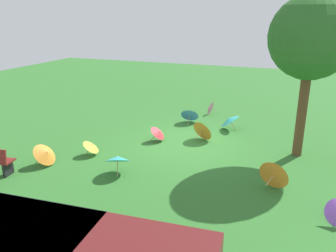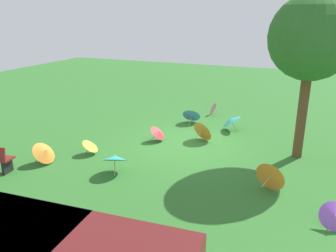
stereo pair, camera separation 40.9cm
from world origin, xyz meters
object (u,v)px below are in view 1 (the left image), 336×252
(parasol_orange_4, at_px, (204,130))
(parasol_yellow_3, at_px, (92,146))
(parasol_orange_2, at_px, (275,174))
(parasol_blue_0, at_px, (190,114))
(parasol_orange_0, at_px, (46,154))
(parasol_teal_2, at_px, (229,120))
(shade_tree, at_px, (311,38))
(parasol_red_1, at_px, (158,132))
(parasol_pink_0, at_px, (209,108))
(parasol_teal_0, at_px, (118,159))

(parasol_orange_4, xyz_separation_m, parasol_yellow_3, (3.17, 2.80, -0.08))
(parasol_orange_2, relative_size, parasol_blue_0, 1.08)
(parasol_blue_0, bearing_deg, parasol_orange_4, 120.80)
(parasol_orange_0, xyz_separation_m, parasol_teal_2, (-4.76, -5.57, 0.04))
(shade_tree, distance_m, parasol_yellow_3, 7.89)
(parasol_red_1, relative_size, parasol_yellow_3, 0.88)
(parasol_pink_0, relative_size, parasol_orange_2, 0.71)
(parasol_pink_0, relative_size, parasol_blue_0, 0.77)
(parasol_teal_2, bearing_deg, parasol_orange_4, 66.76)
(parasol_teal_0, relative_size, parasol_yellow_3, 1.36)
(parasol_orange_4, bearing_deg, parasol_pink_0, -79.24)
(parasol_orange_2, bearing_deg, parasol_teal_2, -64.28)
(parasol_orange_0, height_order, parasol_teal_0, parasol_orange_0)
(parasol_red_1, distance_m, parasol_blue_0, 2.71)
(parasol_teal_2, height_order, parasol_blue_0, parasol_blue_0)
(parasol_orange_2, relative_size, parasol_yellow_3, 1.27)
(parasol_orange_2, bearing_deg, shade_tree, -101.33)
(parasol_teal_0, height_order, parasol_blue_0, parasol_blue_0)
(parasol_red_1, height_order, parasol_blue_0, parasol_blue_0)
(parasol_orange_4, xyz_separation_m, parasol_blue_0, (1.16, -1.94, -0.03))
(parasol_pink_0, bearing_deg, parasol_blue_0, 72.28)
(parasol_pink_0, bearing_deg, parasol_red_1, 78.01)
(shade_tree, xyz_separation_m, parasol_orange_2, (0.54, 2.71, -3.47))
(shade_tree, xyz_separation_m, parasol_red_1, (4.95, 0.48, -3.55))
(shade_tree, relative_size, parasol_orange_4, 5.46)
(parasol_red_1, height_order, parasol_orange_4, parasol_orange_4)
(parasol_yellow_3, bearing_deg, parasol_red_1, -128.08)
(parasol_teal_0, bearing_deg, parasol_orange_0, 6.40)
(parasol_pink_0, bearing_deg, shade_tree, 137.22)
(parasol_red_1, distance_m, parasol_orange_2, 4.94)
(parasol_pink_0, relative_size, parasol_red_1, 1.03)
(parasol_pink_0, xyz_separation_m, parasol_red_1, (0.90, 4.23, 0.04))
(parasol_orange_0, relative_size, parasol_orange_2, 0.87)
(parasol_red_1, height_order, parasol_orange_2, parasol_orange_2)
(parasol_pink_0, height_order, parasol_orange_2, parasol_orange_2)
(parasol_pink_0, relative_size, parasol_yellow_3, 0.91)
(shade_tree, distance_m, parasol_red_1, 6.11)
(parasol_pink_0, bearing_deg, parasol_teal_2, 124.56)
(parasol_pink_0, relative_size, parasol_teal_0, 0.66)
(parasol_teal_2, distance_m, parasol_yellow_3, 5.81)
(parasol_red_1, xyz_separation_m, parasol_orange_4, (-1.56, -0.74, 0.06))
(shade_tree, bearing_deg, parasol_orange_4, -4.43)
(parasol_orange_0, height_order, parasol_teal_2, parasol_orange_0)
(parasol_teal_0, bearing_deg, shade_tree, -145.36)
(parasol_orange_2, height_order, parasol_blue_0, parasol_orange_2)
(shade_tree, bearing_deg, parasol_orange_0, 26.66)
(parasol_pink_0, xyz_separation_m, parasol_orange_4, (-0.66, 3.49, 0.10))
(parasol_red_1, bearing_deg, parasol_orange_2, 153.18)
(parasol_pink_0, xyz_separation_m, parasol_teal_0, (0.98, 7.23, 0.17))
(parasol_orange_4, bearing_deg, shade_tree, 175.57)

